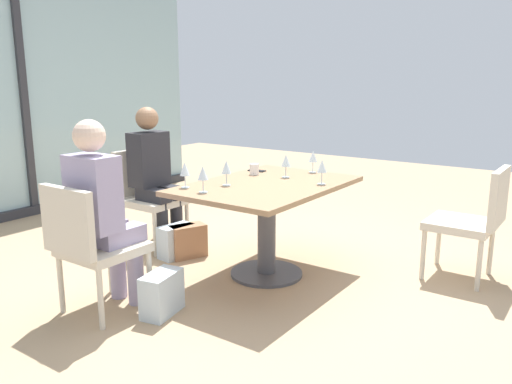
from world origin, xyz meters
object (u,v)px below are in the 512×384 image
chair_far_left (90,242)px  wine_glass_0 (185,170)px  dining_table_main (267,205)px  handbag_1 (162,294)px  wine_glass_2 (322,167)px  coffee_cup (254,169)px  wine_glass_5 (313,157)px  wine_glass_1 (226,168)px  chair_near_window (147,192)px  wine_glass_4 (203,174)px  chair_front_right (475,216)px  person_near_window (154,171)px  handbag_2 (176,241)px  person_far_left (102,207)px  wine_glass_3 (286,161)px  cell_phone_on_table (257,171)px  handbag_0 (188,241)px

chair_far_left → wine_glass_0: 0.84m
dining_table_main → handbag_1: dining_table_main is taller
wine_glass_2 → coffee_cup: wine_glass_2 is taller
wine_glass_0 → wine_glass_5: size_ratio=1.00×
wine_glass_0 → wine_glass_1: (0.23, -0.19, 0.00)m
handbag_1 → chair_near_window: bearing=38.2°
wine_glass_4 → handbag_1: 0.85m
coffee_cup → wine_glass_5: bearing=-42.9°
chair_front_right → wine_glass_5: size_ratio=4.70×
coffee_cup → person_near_window: bearing=104.1°
handbag_1 → handbag_2: size_ratio=1.00×
dining_table_main → person_far_left: bearing=154.7°
wine_glass_5 → chair_far_left: bearing=162.2°
person_near_window → wine_glass_3: size_ratio=6.81×
wine_glass_1 → cell_phone_on_table: size_ratio=1.28×
wine_glass_0 → handbag_2: (0.36, 0.47, -0.72)m
wine_glass_0 → wine_glass_4: (-0.04, -0.21, 0.00)m
chair_far_left → wine_glass_0: wine_glass_0 is taller
wine_glass_4 → coffee_cup: size_ratio=2.06×
chair_front_right → dining_table_main: bearing=121.9°
wine_glass_1 → chair_front_right: bearing=-55.2°
chair_near_window → handbag_2: chair_near_window is taller
chair_near_window → wine_glass_5: bearing=-66.5°
wine_glass_5 → cell_phone_on_table: (-0.22, 0.42, -0.13)m
chair_near_window → handbag_2: bearing=-103.3°
wine_glass_4 → chair_front_right: bearing=-48.4°
chair_near_window → wine_glass_5: size_ratio=4.70×
wine_glass_5 → coffee_cup: size_ratio=2.06×
chair_near_window → wine_glass_3: 1.39m
dining_table_main → wine_glass_0: size_ratio=7.38×
person_far_left → wine_glass_4: 0.70m
person_far_left → wine_glass_0: 0.67m
handbag_1 → wine_glass_3: bearing=-19.5°
chair_front_right → wine_glass_5: bearing=99.9°
dining_table_main → chair_near_window: size_ratio=1.57×
wine_glass_4 → chair_far_left: bearing=154.2°
chair_front_right → handbag_2: bearing=113.0°
wine_glass_2 → handbag_1: (-1.16, 0.52, -0.72)m
wine_glass_2 → wine_glass_5: 0.49m
wine_glass_2 → wine_glass_0: bearing=132.4°
chair_near_window → handbag_0: (-0.05, -0.53, -0.36)m
wine_glass_1 → wine_glass_5: bearing=-17.2°
chair_front_right → person_far_left: person_far_left is taller
handbag_0 → handbag_1: 1.10m
chair_front_right → wine_glass_4: wine_glass_4 is taller
wine_glass_1 → wine_glass_3: size_ratio=1.00×
dining_table_main → wine_glass_0: wine_glass_0 is taller
coffee_cup → person_far_left: bearing=169.8°
chair_near_window → chair_front_right: same height
chair_far_left → chair_front_right: size_ratio=1.00×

